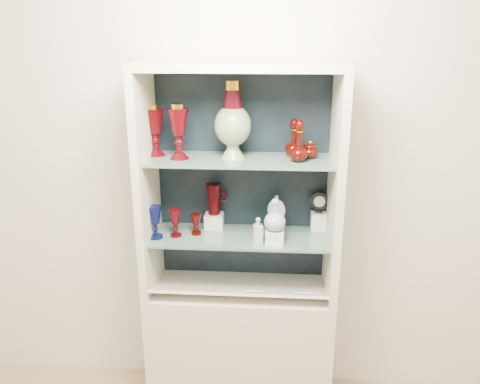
# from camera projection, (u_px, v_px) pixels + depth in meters

# --- Properties ---
(wall_back) EXTENTS (3.50, 0.02, 2.80)m
(wall_back) POSITION_uv_depth(u_px,v_px,m) (243.00, 162.00, 2.56)
(wall_back) COLOR beige
(wall_back) RESTS_ON ground
(cabinet_base) EXTENTS (1.00, 0.40, 0.75)m
(cabinet_base) POSITION_uv_depth(u_px,v_px,m) (240.00, 346.00, 2.67)
(cabinet_base) COLOR beige
(cabinet_base) RESTS_ON ground
(cabinet_back_panel) EXTENTS (0.98, 0.02, 1.15)m
(cabinet_back_panel) POSITION_uv_depth(u_px,v_px,m) (242.00, 177.00, 2.56)
(cabinet_back_panel) COLOR black
(cabinet_back_panel) RESTS_ON cabinet_base
(cabinet_side_left) EXTENTS (0.04, 0.40, 1.15)m
(cabinet_side_left) POSITION_uv_depth(u_px,v_px,m) (147.00, 185.00, 2.41)
(cabinet_side_left) COLOR beige
(cabinet_side_left) RESTS_ON cabinet_base
(cabinet_side_right) EXTENTS (0.04, 0.40, 1.15)m
(cabinet_side_right) POSITION_uv_depth(u_px,v_px,m) (335.00, 189.00, 2.35)
(cabinet_side_right) COLOR beige
(cabinet_side_right) RESTS_ON cabinet_base
(cabinet_top_cap) EXTENTS (1.00, 0.40, 0.04)m
(cabinet_top_cap) POSITION_uv_depth(u_px,v_px,m) (240.00, 67.00, 2.19)
(cabinet_top_cap) COLOR beige
(cabinet_top_cap) RESTS_ON cabinet_side_left
(shelf_lower) EXTENTS (0.92, 0.34, 0.01)m
(shelf_lower) POSITION_uv_depth(u_px,v_px,m) (240.00, 237.00, 2.48)
(shelf_lower) COLOR slate
(shelf_lower) RESTS_ON cabinet_side_left
(shelf_upper) EXTENTS (0.92, 0.34, 0.01)m
(shelf_upper) POSITION_uv_depth(u_px,v_px,m) (240.00, 160.00, 2.35)
(shelf_upper) COLOR slate
(shelf_upper) RESTS_ON cabinet_side_left
(label_ledge) EXTENTS (0.92, 0.17, 0.09)m
(label_ledge) POSITION_uv_depth(u_px,v_px,m) (239.00, 293.00, 2.44)
(label_ledge) COLOR beige
(label_ledge) RESTS_ON cabinet_base
(label_card_0) EXTENTS (0.10, 0.06, 0.03)m
(label_card_0) POSITION_uv_depth(u_px,v_px,m) (303.00, 293.00, 2.41)
(label_card_0) COLOR white
(label_card_0) RESTS_ON label_ledge
(label_card_1) EXTENTS (0.10, 0.06, 0.03)m
(label_card_1) POSITION_uv_depth(u_px,v_px,m) (253.00, 291.00, 2.43)
(label_card_1) COLOR white
(label_card_1) RESTS_ON label_ledge
(pedestal_lamp_left) EXTENTS (0.12, 0.12, 0.26)m
(pedestal_lamp_left) POSITION_uv_depth(u_px,v_px,m) (155.00, 130.00, 2.38)
(pedestal_lamp_left) COLOR #440207
(pedestal_lamp_left) RESTS_ON shelf_upper
(pedestal_lamp_right) EXTENTS (0.13, 0.13, 0.27)m
(pedestal_lamp_right) POSITION_uv_depth(u_px,v_px,m) (179.00, 132.00, 2.31)
(pedestal_lamp_right) COLOR #440207
(pedestal_lamp_right) RESTS_ON shelf_upper
(enamel_urn) EXTENTS (0.19, 0.19, 0.38)m
(enamel_urn) POSITION_uv_depth(u_px,v_px,m) (233.00, 120.00, 2.31)
(enamel_urn) COLOR #0F4A24
(enamel_urn) RESTS_ON shelf_upper
(ruby_decanter_a) EXTENTS (0.11, 0.11, 0.23)m
(ruby_decanter_a) POSITION_uv_depth(u_px,v_px,m) (299.00, 139.00, 2.26)
(ruby_decanter_a) COLOR #3D0500
(ruby_decanter_a) RESTS_ON shelf_upper
(ruby_decanter_b) EXTENTS (0.11, 0.11, 0.20)m
(ruby_decanter_b) POSITION_uv_depth(u_px,v_px,m) (294.00, 137.00, 2.37)
(ruby_decanter_b) COLOR #3D0500
(ruby_decanter_b) RESTS_ON shelf_upper
(lidded_bowl) EXTENTS (0.10, 0.10, 0.10)m
(lidded_bowl) POSITION_uv_depth(u_px,v_px,m) (310.00, 149.00, 2.34)
(lidded_bowl) COLOR #3D0500
(lidded_bowl) RESTS_ON shelf_upper
(cobalt_goblet) EXTENTS (0.09, 0.09, 0.18)m
(cobalt_goblet) POSITION_uv_depth(u_px,v_px,m) (155.00, 222.00, 2.43)
(cobalt_goblet) COLOR #050C3B
(cobalt_goblet) RESTS_ON shelf_lower
(ruby_goblet_tall) EXTENTS (0.07, 0.07, 0.15)m
(ruby_goblet_tall) POSITION_uv_depth(u_px,v_px,m) (175.00, 223.00, 2.45)
(ruby_goblet_tall) COLOR #440207
(ruby_goblet_tall) RESTS_ON shelf_lower
(ruby_goblet_small) EXTENTS (0.06, 0.06, 0.11)m
(ruby_goblet_small) POSITION_uv_depth(u_px,v_px,m) (196.00, 224.00, 2.48)
(ruby_goblet_small) COLOR #3D0500
(ruby_goblet_small) RESTS_ON shelf_lower
(riser_ruby_pitcher) EXTENTS (0.10, 0.10, 0.08)m
(riser_ruby_pitcher) POSITION_uv_depth(u_px,v_px,m) (214.00, 221.00, 2.58)
(riser_ruby_pitcher) COLOR silver
(riser_ruby_pitcher) RESTS_ON shelf_lower
(ruby_pitcher) EXTENTS (0.15, 0.12, 0.17)m
(ruby_pitcher) POSITION_uv_depth(u_px,v_px,m) (214.00, 199.00, 2.54)
(ruby_pitcher) COLOR #440207
(ruby_pitcher) RESTS_ON riser_ruby_pitcher
(clear_square_bottle) EXTENTS (0.05, 0.05, 0.14)m
(clear_square_bottle) POSITION_uv_depth(u_px,v_px,m) (258.00, 230.00, 2.38)
(clear_square_bottle) COLOR #9CA6B6
(clear_square_bottle) RESTS_ON shelf_lower
(riser_flat_flask) EXTENTS (0.09, 0.09, 0.09)m
(riser_flat_flask) POSITION_uv_depth(u_px,v_px,m) (276.00, 226.00, 2.48)
(riser_flat_flask) COLOR silver
(riser_flat_flask) RESTS_ON shelf_lower
(flat_flask) EXTENTS (0.10, 0.05, 0.13)m
(flat_flask) POSITION_uv_depth(u_px,v_px,m) (276.00, 207.00, 2.45)
(flat_flask) COLOR #B3BCC9
(flat_flask) RESTS_ON riser_flat_flask
(riser_clear_round_decanter) EXTENTS (0.09, 0.09, 0.07)m
(riser_clear_round_decanter) POSITION_uv_depth(u_px,v_px,m) (274.00, 237.00, 2.38)
(riser_clear_round_decanter) COLOR silver
(riser_clear_round_decanter) RESTS_ON shelf_lower
(clear_round_decanter) EXTENTS (0.11, 0.11, 0.16)m
(clear_round_decanter) POSITION_uv_depth(u_px,v_px,m) (275.00, 216.00, 2.34)
(clear_round_decanter) COLOR #9CA6B6
(clear_round_decanter) RESTS_ON riser_clear_round_decanter
(riser_cameo_medallion) EXTENTS (0.08, 0.08, 0.10)m
(riser_cameo_medallion) POSITION_uv_depth(u_px,v_px,m) (318.00, 221.00, 2.54)
(riser_cameo_medallion) COLOR silver
(riser_cameo_medallion) RESTS_ON shelf_lower
(cameo_medallion) EXTENTS (0.10, 0.04, 0.12)m
(cameo_medallion) POSITION_uv_depth(u_px,v_px,m) (319.00, 202.00, 2.51)
(cameo_medallion) COLOR black
(cameo_medallion) RESTS_ON riser_cameo_medallion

